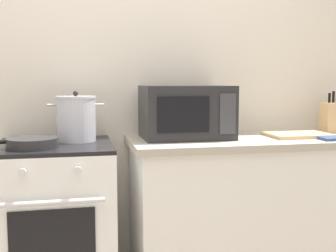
{
  "coord_description": "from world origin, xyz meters",
  "views": [
    {
      "loc": [
        -0.22,
        -1.64,
        1.24
      ],
      "look_at": [
        0.26,
        0.6,
        1.0
      ],
      "focal_mm": 44.9,
      "sensor_mm": 36.0,
      "label": 1
    }
  ],
  "objects_px": {
    "knife_block": "(333,117)",
    "oven_mitt": "(334,138)",
    "stove": "(56,229)",
    "cutting_board": "(298,135)",
    "microwave": "(186,112)",
    "stock_pot": "(76,119)",
    "frying_pan": "(31,143)"
  },
  "relations": [
    {
      "from": "stove",
      "to": "cutting_board",
      "type": "distance_m",
      "value": 1.47
    },
    {
      "from": "stock_pot",
      "to": "cutting_board",
      "type": "relative_size",
      "value": 0.83
    },
    {
      "from": "stove",
      "to": "cutting_board",
      "type": "height_order",
      "value": "cutting_board"
    },
    {
      "from": "frying_pan",
      "to": "knife_block",
      "type": "relative_size",
      "value": 1.71
    },
    {
      "from": "knife_block",
      "to": "frying_pan",
      "type": "bearing_deg",
      "value": -171.83
    },
    {
      "from": "frying_pan",
      "to": "knife_block",
      "type": "bearing_deg",
      "value": 8.17
    },
    {
      "from": "oven_mitt",
      "to": "stove",
      "type": "bearing_deg",
      "value": 174.08
    },
    {
      "from": "stove",
      "to": "microwave",
      "type": "bearing_deg",
      "value": 6.17
    },
    {
      "from": "stove",
      "to": "cutting_board",
      "type": "xyz_separation_m",
      "value": [
        1.4,
        0.0,
        0.47
      ]
    },
    {
      "from": "stove",
      "to": "knife_block",
      "type": "relative_size",
      "value": 3.5
    },
    {
      "from": "stove",
      "to": "stock_pot",
      "type": "relative_size",
      "value": 3.07
    },
    {
      "from": "microwave",
      "to": "cutting_board",
      "type": "height_order",
      "value": "microwave"
    },
    {
      "from": "knife_block",
      "to": "oven_mitt",
      "type": "relative_size",
      "value": 1.46
    },
    {
      "from": "stove",
      "to": "stock_pot",
      "type": "bearing_deg",
      "value": 34.82
    },
    {
      "from": "stock_pot",
      "to": "frying_pan",
      "type": "relative_size",
      "value": 0.67
    },
    {
      "from": "cutting_board",
      "to": "knife_block",
      "type": "bearing_deg",
      "value": 23.79
    },
    {
      "from": "oven_mitt",
      "to": "knife_block",
      "type": "bearing_deg",
      "value": 58.63
    },
    {
      "from": "microwave",
      "to": "cutting_board",
      "type": "xyz_separation_m",
      "value": [
        0.66,
        -0.08,
        -0.14
      ]
    },
    {
      "from": "stock_pot",
      "to": "microwave",
      "type": "bearing_deg",
      "value": -0.2
    },
    {
      "from": "microwave",
      "to": "knife_block",
      "type": "distance_m",
      "value": 0.99
    },
    {
      "from": "stock_pot",
      "to": "stove",
      "type": "bearing_deg",
      "value": -145.18
    },
    {
      "from": "microwave",
      "to": "stock_pot",
      "type": "bearing_deg",
      "value": 179.8
    },
    {
      "from": "stove",
      "to": "stock_pot",
      "type": "xyz_separation_m",
      "value": [
        0.12,
        0.08,
        0.58
      ]
    },
    {
      "from": "microwave",
      "to": "oven_mitt",
      "type": "xyz_separation_m",
      "value": [
        0.8,
        -0.24,
        -0.14
      ]
    },
    {
      "from": "stove",
      "to": "microwave",
      "type": "height_order",
      "value": "microwave"
    },
    {
      "from": "stove",
      "to": "stock_pot",
      "type": "distance_m",
      "value": 0.6
    },
    {
      "from": "microwave",
      "to": "stove",
      "type": "bearing_deg",
      "value": -173.83
    },
    {
      "from": "oven_mitt",
      "to": "microwave",
      "type": "bearing_deg",
      "value": 163.41
    },
    {
      "from": "cutting_board",
      "to": "stock_pot",
      "type": "bearing_deg",
      "value": 176.42
    },
    {
      "from": "frying_pan",
      "to": "cutting_board",
      "type": "height_order",
      "value": "frying_pan"
    },
    {
      "from": "stove",
      "to": "frying_pan",
      "type": "bearing_deg",
      "value": -130.23
    },
    {
      "from": "microwave",
      "to": "frying_pan",
      "type": "bearing_deg",
      "value": -166.59
    }
  ]
}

